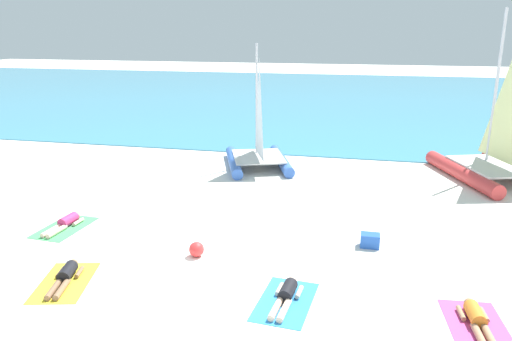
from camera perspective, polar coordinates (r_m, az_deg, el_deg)
The scene contains 14 objects.
ground_plane at distance 20.45m, azimuth 2.79°, elevation 0.20°, with size 120.00×120.00×0.00m, color white.
ocean_water at distance 42.08m, azimuth 8.14°, elevation 8.38°, with size 120.00×40.00×0.05m, color teal.
sailboat_blue at distance 20.50m, azimuth 0.24°, elevation 2.41°, with size 3.57×4.41×4.98m.
sailboat_red at distance 20.80m, azimuth 25.88°, elevation 1.51°, with size 4.55×5.59×6.29m.
towel_leftmost at distance 15.56m, azimuth -21.09°, elevation -6.11°, with size 1.10×1.90×0.01m, color #4CB266.
sunbather_leftmost at distance 15.57m, azimuth -20.99°, elevation -5.60°, with size 0.57×1.57×0.30m.
towel_center_left at distance 12.43m, azimuth -21.03°, elevation -11.85°, with size 1.10×1.90×0.01m, color yellow.
sunbather_center_left at distance 12.43m, azimuth -20.98°, elevation -11.20°, with size 0.76×1.55×0.30m.
towel_center_right at distance 10.94m, azimuth 3.38°, elevation -14.75°, with size 1.10×1.90×0.01m, color #338CD8.
sunbather_center_right at distance 10.93m, azimuth 3.48°, elevation -14.01°, with size 0.58×1.57×0.30m.
towel_rightmost at distance 11.01m, azimuth 24.01°, elevation -16.06°, with size 1.10×1.90×0.01m, color #D84C99.
sunbather_rightmost at distance 11.00m, azimuth 23.99°, elevation -15.32°, with size 0.58×1.57×0.30m.
beach_ball at distance 12.84m, azimuth -6.83°, elevation -8.96°, with size 0.38×0.38×0.38m, color red.
cooler_box at distance 13.62m, azimuth 12.93°, elevation -7.81°, with size 0.50×0.36×0.36m, color blue.
Camera 1 is at (3.37, -9.37, 5.62)m, focal length 34.91 mm.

